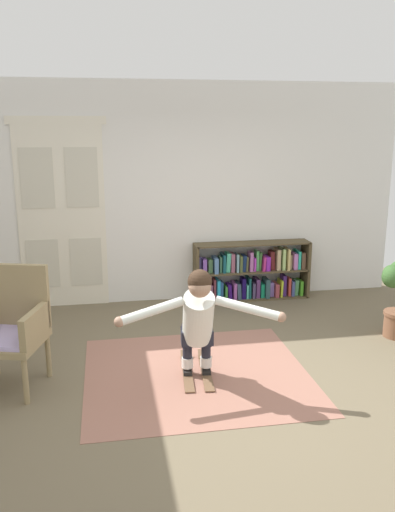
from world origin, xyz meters
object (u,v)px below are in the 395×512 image
Objects in this scene: wicker_chair at (10,325)px; person_skier at (198,316)px; skis_pair at (196,370)px; bookshelf at (251,274)px.

person_skier is at bearing -9.54° from wicker_chair.
skis_pair is at bearing -2.22° from wicker_chair.
person_skier is (1.68, -0.28, 0.08)m from wicker_chair.
bookshelf reaches higher than skis_pair.
wicker_chair is at bearing 177.78° from skis_pair.
bookshelf is 3.51m from wicker_chair.
person_skier is at bearing -95.29° from skis_pair.
bookshelf is 2.62m from person_skier.
bookshelf is 1.09× the size of person_skier.
skis_pair is 0.67m from person_skier.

